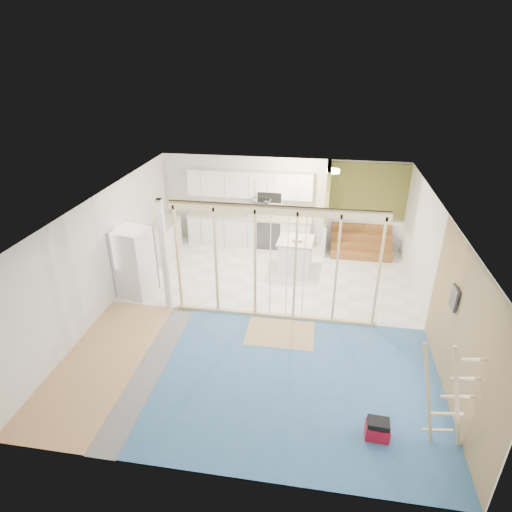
% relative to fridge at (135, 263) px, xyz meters
% --- Properties ---
extents(room, '(7.01, 8.01, 2.61)m').
position_rel_fridge_xyz_m(room, '(3.04, -0.45, 0.46)').
color(room, slate).
rests_on(room, ground).
extents(floor_overlays, '(7.00, 8.00, 0.03)m').
position_rel_fridge_xyz_m(floor_overlays, '(3.12, -0.39, -0.83)').
color(floor_overlays, white).
rests_on(floor_overlays, room).
extents(stud_frame, '(4.66, 0.14, 2.60)m').
position_rel_fridge_xyz_m(stud_frame, '(2.83, -0.45, 0.74)').
color(stud_frame, tan).
rests_on(stud_frame, room).
extents(base_cabinets, '(4.45, 2.24, 0.93)m').
position_rel_fridge_xyz_m(base_cabinets, '(1.43, 2.91, -0.37)').
color(base_cabinets, white).
rests_on(base_cabinets, room).
extents(upper_cabinets, '(3.60, 0.41, 0.85)m').
position_rel_fridge_xyz_m(upper_cabinets, '(2.20, 3.37, 0.98)').
color(upper_cabinets, white).
rests_on(upper_cabinets, room).
extents(green_partition, '(2.25, 1.51, 2.60)m').
position_rel_fridge_xyz_m(green_partition, '(5.09, 3.21, 0.11)').
color(green_partition, olive).
rests_on(green_partition, room).
extents(pot_rack, '(0.52, 0.52, 0.72)m').
position_rel_fridge_xyz_m(pot_rack, '(2.74, 1.44, 1.16)').
color(pot_rack, black).
rests_on(pot_rack, room).
extents(sheathing_panel, '(0.02, 4.00, 2.60)m').
position_rel_fridge_xyz_m(sheathing_panel, '(6.52, -2.45, 0.46)').
color(sheathing_panel, tan).
rests_on(sheathing_panel, room).
extents(electrical_panel, '(0.04, 0.30, 0.40)m').
position_rel_fridge_xyz_m(electrical_panel, '(6.47, -1.85, 0.81)').
color(electrical_panel, '#3A3A3F').
rests_on(electrical_panel, room).
extents(ceiling_light, '(0.32, 0.32, 0.08)m').
position_rel_fridge_xyz_m(ceiling_light, '(4.44, 2.55, 1.70)').
color(ceiling_light, '#FFEABF').
rests_on(ceiling_light, room).
extents(fridge, '(0.86, 0.84, 1.68)m').
position_rel_fridge_xyz_m(fridge, '(0.00, 0.00, 0.00)').
color(fridge, silver).
rests_on(fridge, room).
extents(island, '(0.95, 0.95, 0.89)m').
position_rel_fridge_xyz_m(island, '(3.62, 1.83, -0.40)').
color(island, white).
rests_on(island, room).
extents(bowl, '(0.28, 0.28, 0.07)m').
position_rel_fridge_xyz_m(bowl, '(3.66, 1.80, 0.08)').
color(bowl, silver).
rests_on(bowl, island).
extents(soap_bottle_a, '(0.14, 0.14, 0.29)m').
position_rel_fridge_xyz_m(soap_bottle_a, '(2.13, 3.22, 0.24)').
color(soap_bottle_a, silver).
rests_on(soap_bottle_a, base_cabinets).
extents(soap_bottle_b, '(0.10, 0.10, 0.19)m').
position_rel_fridge_xyz_m(soap_bottle_b, '(3.74, 3.30, 0.19)').
color(soap_bottle_b, silver).
rests_on(soap_bottle_b, base_cabinets).
extents(toolbox, '(0.37, 0.29, 0.34)m').
position_rel_fridge_xyz_m(toolbox, '(5.28, -3.42, -0.68)').
color(toolbox, maroon).
rests_on(toolbox, room).
extents(ladder, '(0.96, 0.07, 1.78)m').
position_rel_fridge_xyz_m(ladder, '(6.15, -3.36, 0.07)').
color(ladder, '#DEC088').
rests_on(ladder, room).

